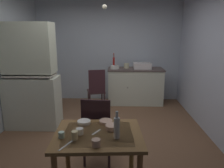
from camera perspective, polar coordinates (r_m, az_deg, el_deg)
name	(u,v)px	position (r m, az deg, el deg)	size (l,w,h in m)	color
ground_plane	(103,135)	(3.88, -2.48, -13.83)	(5.33, 5.33, 0.00)	brown
wall_back	(109,51)	(5.67, -0.93, 9.02)	(3.89, 0.10, 2.66)	silver
wall_right	(221,63)	(3.85, 27.75, 5.20)	(0.10, 4.43, 2.66)	silver
hutch_cabinet	(31,80)	(4.21, -21.31, 0.97)	(0.99, 0.49, 1.99)	silver
counter_cabinet	(135,86)	(5.46, 6.38, -0.51)	(1.41, 0.64, 0.92)	silver
sink_basin	(142,66)	(5.37, 8.31, 5.03)	(0.44, 0.34, 0.15)	white
hand_pump	(114,62)	(5.37, 0.49, 6.16)	(0.05, 0.27, 0.39)	#B21E19
mixing_bowl_counter	(115,67)	(5.29, 0.78, 4.64)	(0.22, 0.22, 0.08)	white
stoneware_crock	(126,66)	(5.39, 3.99, 5.03)	(0.13, 0.13, 0.13)	beige
dining_table	(98,143)	(2.33, -3.76, -15.98)	(0.97, 0.79, 0.76)	brown
chair_far_side	(97,130)	(2.91, -4.05, -12.37)	(0.42, 0.42, 0.98)	#302023
chair_by_counter	(96,89)	(4.91, -4.30, -1.42)	(0.49, 0.49, 0.99)	#362225
serving_bowl_wide	(84,122)	(2.50, -7.72, -10.33)	(0.16, 0.16, 0.04)	white
soup_bowl_small	(106,122)	(2.50, -1.71, -10.29)	(0.16, 0.16, 0.03)	tan
sauce_dish	(112,127)	(2.34, -0.04, -11.71)	(0.15, 0.15, 0.05)	tan
teacup_cream	(96,143)	(2.03, -4.39, -15.80)	(0.08, 0.08, 0.07)	tan
mug_tall	(61,135)	(2.23, -13.72, -13.41)	(0.06, 0.06, 0.06)	#ADD1C1
teacup_mint	(80,131)	(2.26, -8.87, -12.72)	(0.08, 0.08, 0.07)	white
mug_dark	(75,135)	(2.16, -10.24, -13.72)	(0.07, 0.07, 0.09)	beige
glass_bottle	(117,127)	(2.12, 1.32, -11.79)	(0.06, 0.06, 0.29)	#B7BCC1
table_knife	(66,145)	(2.09, -12.45, -16.10)	(0.22, 0.02, 0.01)	silver
teaspoon_near_bowl	(96,132)	(2.29, -4.33, -13.07)	(0.15, 0.02, 0.01)	beige
pendant_bulb	(105,7)	(3.82, -2.04, 20.44)	(0.08, 0.08, 0.08)	#F9EFCC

